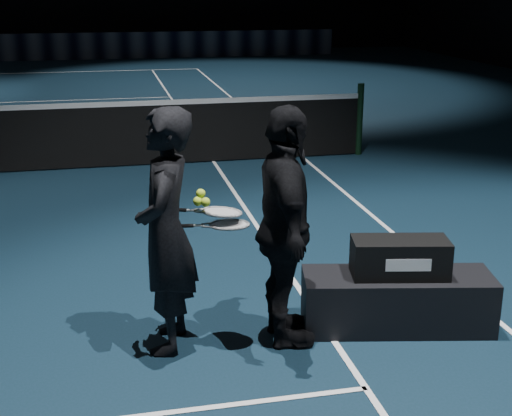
{
  "coord_description": "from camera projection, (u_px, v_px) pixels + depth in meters",
  "views": [
    {
      "loc": [
        2.51,
        -10.29,
        2.58
      ],
      "look_at": [
        3.55,
        -5.56,
        1.04
      ],
      "focal_mm": 50.0,
      "sensor_mm": 36.0,
      "label": 1
    }
  ],
  "objects": [
    {
      "name": "net_post_right",
      "position": [
        360.0,
        119.0,
        10.98
      ],
      "size": [
        0.1,
        0.1,
        1.1
      ],
      "primitive_type": "cylinder",
      "color": "black",
      "rests_on": "floor"
    },
    {
      "name": "racket_bag",
      "position": [
        400.0,
        258.0,
        5.4
      ],
      "size": [
        0.77,
        0.45,
        0.29
      ],
      "primitive_type": "cube",
      "rotation": [
        0.0,
        0.0,
        -0.2
      ],
      "color": "black",
      "rests_on": "player_bench"
    },
    {
      "name": "racket_lower",
      "position": [
        229.0,
        225.0,
        5.06
      ],
      "size": [
        0.7,
        0.3,
        0.03
      ],
      "primitive_type": null,
      "rotation": [
        0.0,
        0.0,
        -0.13
      ],
      "color": "black",
      "rests_on": "player_a"
    },
    {
      "name": "player_bench",
      "position": [
        397.0,
        301.0,
        5.51
      ],
      "size": [
        1.52,
        0.76,
        0.44
      ],
      "primitive_type": "cube",
      "rotation": [
        0.0,
        0.0,
        -0.2
      ],
      "color": "black",
      "rests_on": "floor"
    },
    {
      "name": "bag_signature",
      "position": [
        409.0,
        265.0,
        5.26
      ],
      "size": [
        0.33,
        0.07,
        0.1
      ],
      "primitive_type": "cube",
      "rotation": [
        0.0,
        0.0,
        -0.2
      ],
      "color": "white",
      "rests_on": "racket_bag"
    },
    {
      "name": "player_b",
      "position": [
        285.0,
        228.0,
        5.11
      ],
      "size": [
        0.52,
        1.07,
        1.78
      ],
      "primitive_type": "imported",
      "rotation": [
        0.0,
        0.0,
        1.49
      ],
      "color": "black",
      "rests_on": "floor"
    },
    {
      "name": "player_a",
      "position": [
        166.0,
        232.0,
        5.03
      ],
      "size": [
        0.56,
        0.73,
        1.78
      ],
      "primitive_type": "imported",
      "rotation": [
        0.0,
        0.0,
        -1.8
      ],
      "color": "black",
      "rests_on": "floor"
    },
    {
      "name": "tennis_balls",
      "position": [
        201.0,
        199.0,
        4.99
      ],
      "size": [
        0.12,
        0.1,
        0.12
      ],
      "primitive_type": null,
      "color": "#ACBE28",
      "rests_on": "racket_upper"
    },
    {
      "name": "sponsor_backdrop",
      "position": [
        21.0,
        47.0,
        24.14
      ],
      "size": [
        22.0,
        0.15,
        0.9
      ],
      "primitive_type": "cube",
      "color": "black",
      "rests_on": "floor"
    },
    {
      "name": "racket_upper",
      "position": [
        222.0,
        212.0,
        5.07
      ],
      "size": [
        0.69,
        0.26,
        0.1
      ],
      "primitive_type": null,
      "rotation": [
        0.0,
        0.1,
        -0.06
      ],
      "color": "black",
      "rests_on": "player_b"
    }
  ]
}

